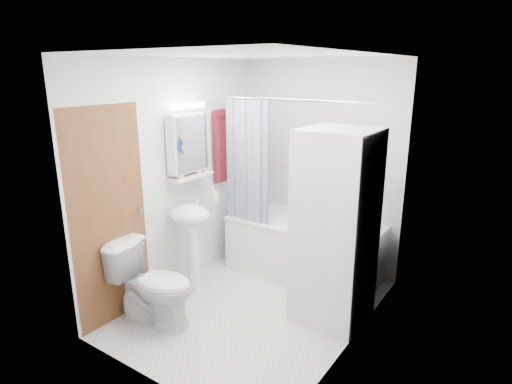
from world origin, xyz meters
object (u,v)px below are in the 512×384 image
Objects in this scene: bathtub at (304,245)px; toilet at (154,285)px; washer_dryer at (335,227)px; sink at (191,228)px.

toilet reaches higher than bathtub.
bathtub is at bearing -35.40° from toilet.
washer_dryer is at bearing -44.84° from bathtub.
bathtub is 0.94× the size of washer_dryer.
washer_dryer is (1.43, 0.38, 0.20)m from sink.
washer_dryer is at bearing 14.71° from sink.
sink is 1.49m from washer_dryer.
toilet is at bearing -112.19° from bathtub.
sink reaches higher than toilet.
sink is (-0.81, -1.00, 0.35)m from bathtub.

